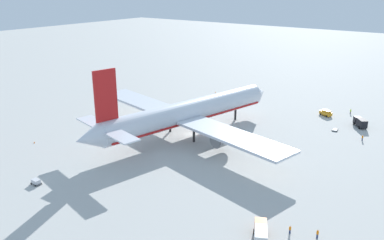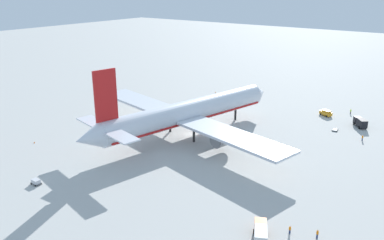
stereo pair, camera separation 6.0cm
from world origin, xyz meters
The scene contains 13 objects.
ground_plane centered at (0.00, 0.00, 0.00)m, with size 600.00×600.00×0.00m, color #B2B2AD.
airliner centered at (-1.23, 0.18, 6.75)m, with size 68.64×73.81×22.94m.
service_truck_0 centered at (36.28, -38.94, 1.53)m, with size 5.88×5.25×2.75m.
service_truck_2 centered at (-34.15, -40.61, 1.68)m, with size 6.86×4.93×3.09m.
service_van centered at (40.85, -26.75, 1.03)m, with size 3.56×4.56×1.97m.
baggage_cart_1 centered at (-44.74, 8.90, 0.65)m, with size 1.58×2.87×1.16m.
baggage_cart_2 centered at (28.50, -33.74, 0.26)m, with size 2.96×1.82×0.40m.
ground_worker_0 centered at (-27.31, -48.13, 0.91)m, with size 0.44×0.44×1.78m.
ground_worker_1 centered at (47.82, -32.89, 0.89)m, with size 0.54×0.54×1.75m.
ground_worker_2 centered at (24.79, -42.51, 0.84)m, with size 0.55×0.55×1.66m.
ground_worker_3 centered at (-28.80, -43.71, 0.81)m, with size 0.55×0.55×1.61m.
traffic_cone_0 centered at (43.57, 19.07, 0.28)m, with size 0.36×0.36×0.55m, color orange.
traffic_cone_1 centered at (-31.08, 30.53, 0.28)m, with size 0.36×0.36×0.55m, color orange.
Camera 2 is at (-87.44, -65.21, 42.14)m, focal length 37.13 mm.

